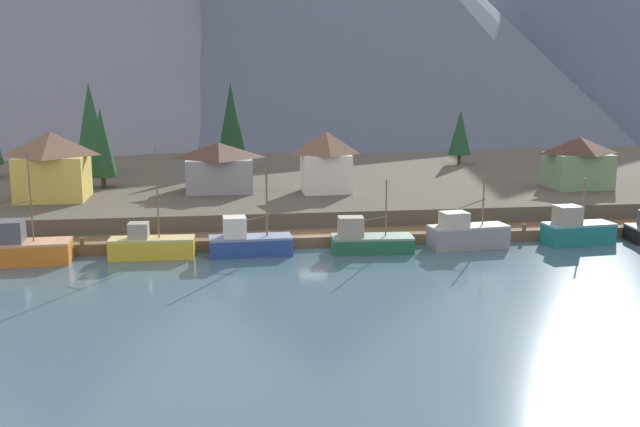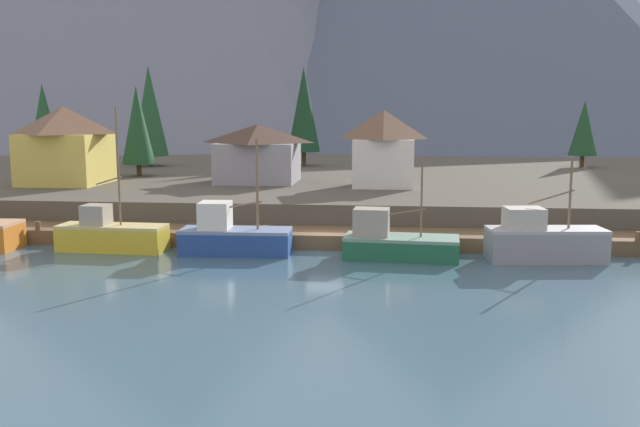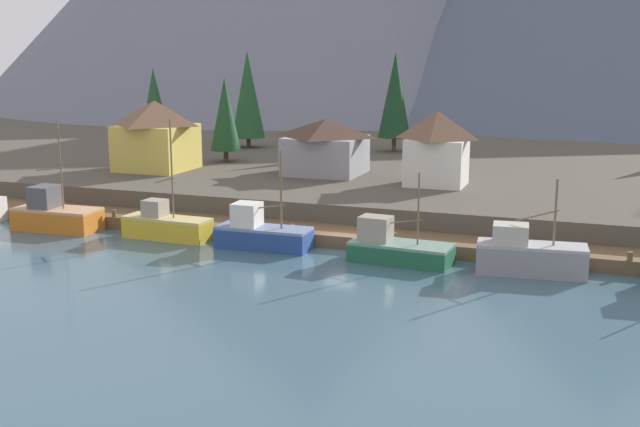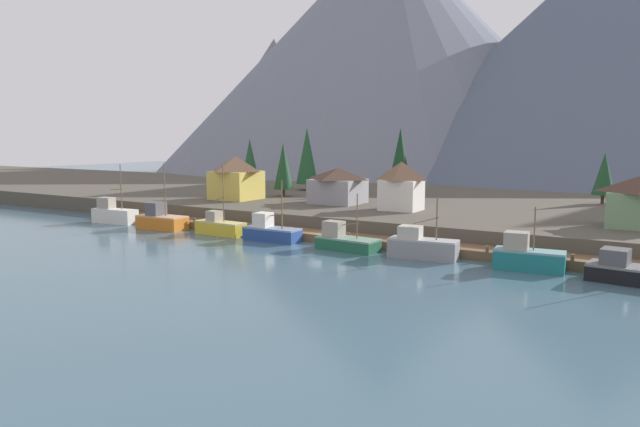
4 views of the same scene
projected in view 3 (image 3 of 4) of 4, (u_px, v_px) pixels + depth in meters
The scene contains 16 objects.
ground_plane at pixel (406, 207), 76.93m from camera, with size 400.00×400.00×1.00m, color #3D5B6B.
dock at pixel (350, 237), 60.17m from camera, with size 80.00×4.00×1.60m.
shoreline_bank at pixel (433, 171), 87.59m from camera, with size 400.00×56.00×2.50m, color #4C473D.
mountain_west_peak at pixel (141, 8), 202.44m from camera, with size 65.68×65.68×49.96m, color slate.
fishing_boat_orange at pixel (55, 215), 64.70m from camera, with size 7.22×3.33×9.09m.
fishing_boat_yellow at pixel (166, 226), 61.69m from camera, with size 7.19×2.57×9.44m.
fishing_boat_blue at pixel (261, 233), 58.78m from camera, with size 7.17×2.79×7.46m.
fishing_boat_green at pixel (396, 248), 54.98m from camera, with size 7.30×3.42×6.43m.
fishing_boat_grey at pixel (529, 256), 51.97m from camera, with size 7.32×3.20×6.46m.
house_yellow at pixel (156, 135), 79.87m from camera, with size 7.16×7.02×7.06m.
house_white at pixel (437, 148), 70.72m from camera, with size 5.50×4.64×6.74m.
house_grey at pixel (325, 146), 77.38m from camera, with size 7.58×7.05×5.41m.
conifer_near_left at pixel (225, 114), 85.38m from camera, with size 3.32×3.32×9.15m.
conifer_near_right at pixel (154, 100), 99.87m from camera, with size 3.43×3.43×9.78m.
conifer_mid_left at pixel (395, 95), 93.41m from camera, with size 3.90×3.90×11.78m.
conifer_back_left at pixel (248, 95), 97.42m from camera, with size 4.16×4.16×11.89m.
Camera 3 is at (17.99, -53.72, 14.72)m, focal length 44.05 mm.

